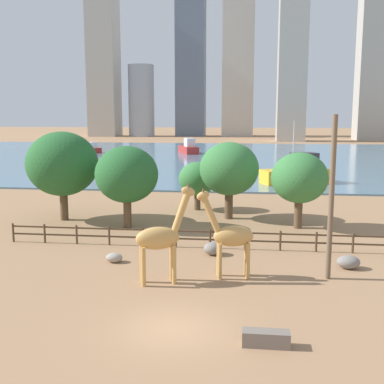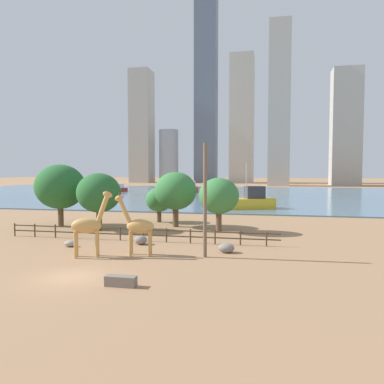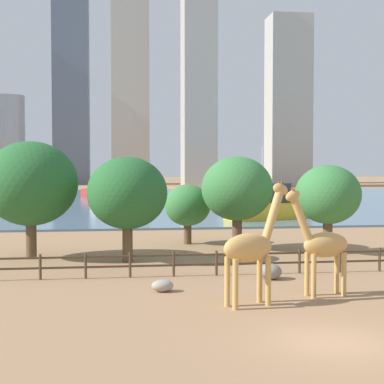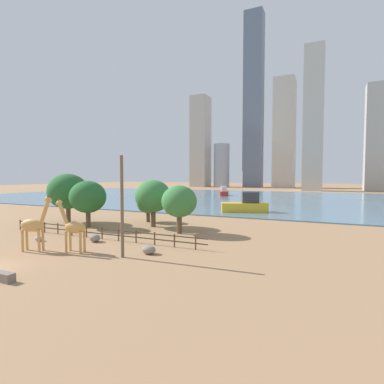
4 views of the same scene
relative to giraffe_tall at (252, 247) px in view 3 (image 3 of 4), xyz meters
name	(u,v)px [view 3 (image 3 of 4)]	position (x,y,z in m)	size (l,w,h in m)	color
ground_plane	(157,200)	(1.44, 74.74, -2.42)	(400.00, 400.00, 0.00)	#9E7551
harbor_water	(158,201)	(1.44, 71.74, -2.32)	(180.00, 86.00, 0.20)	slate
giraffe_tall	(252,247)	(0.00, 0.00, 0.00)	(3.19, 1.68, 5.22)	tan
giraffe_companion	(322,244)	(3.49, 1.30, -0.13)	(3.17, 1.22, 4.89)	tan
boulder_by_pole	(163,286)	(-3.41, 3.10, -2.14)	(1.00, 0.75, 0.56)	gray
boulder_small	(271,271)	(2.26, 5.32, -2.02)	(1.13, 1.07, 0.80)	gray
enclosure_fence	(244,260)	(1.19, 6.74, -1.66)	(26.12, 0.14, 1.30)	#4C3826
tree_left_large	(237,189)	(2.77, 15.94, 1.75)	(4.88, 4.88, 6.40)	brown
tree_center_broad	(31,184)	(-10.70, 13.79, 2.22)	(5.81, 5.81, 7.27)	brown
tree_right_tall	(328,195)	(8.20, 13.18, 1.44)	(4.27, 4.27, 5.81)	brown
tree_left_small	(127,193)	(-4.81, 11.71, 1.69)	(4.79, 4.79, 6.30)	brown
tree_right_small	(188,206)	(-0.24, 19.27, 0.41)	(3.39, 3.39, 4.39)	brown
boat_ferry	(267,207)	(10.30, 36.25, -0.95)	(9.00, 5.93, 7.63)	gold
boat_sailboat	(96,192)	(-8.73, 79.27, -1.12)	(5.35, 7.88, 3.27)	#B22D28
skyline_tower_needle	(288,102)	(44.54, 142.36, 21.95)	(11.74, 9.82, 48.75)	#B7B2A8
skyline_block_central	(130,84)	(-0.54, 164.30, 29.15)	(11.61, 13.79, 63.14)	#B7B2A8
skyline_tower_glass	(199,63)	(16.83, 131.95, 30.68)	(8.65, 9.66, 66.21)	#B7B2A8
skyline_block_left	(71,15)	(-18.63, 163.06, 49.77)	(10.96, 8.71, 104.39)	slate
skyline_tower_short	(8,141)	(-36.69, 157.20, 10.86)	(9.66, 9.66, 26.57)	#939EAD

